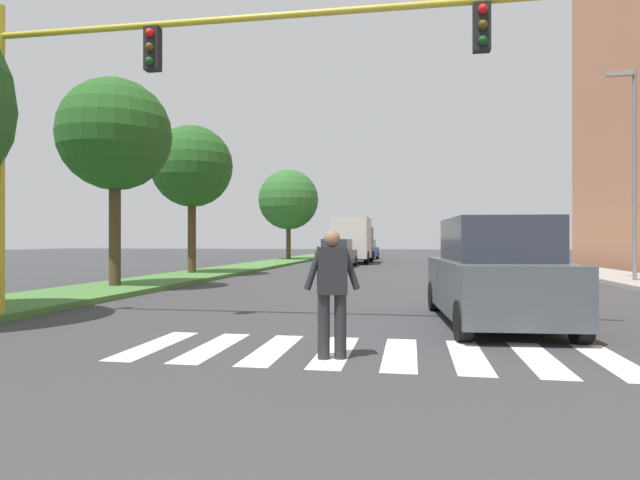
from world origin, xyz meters
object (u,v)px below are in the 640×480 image
(pedestrian_performer, at_px, (332,288))
(truck_box_delivery, at_px, (354,240))
(sedan_distant, at_px, (365,250))
(tree_mid, at_px, (115,135))
(sedan_midblock, at_px, (337,254))
(suv_crossing, at_px, (494,274))
(traffic_light_gantry, at_px, (157,85))
(tree_distant, at_px, (288,200))
(tree_far, at_px, (192,167))
(street_lamp_right, at_px, (632,156))

(pedestrian_performer, bearing_deg, truck_box_delivery, 95.62)
(sedan_distant, bearing_deg, tree_mid, -100.15)
(sedan_midblock, bearing_deg, suv_crossing, -74.31)
(tree_mid, height_order, truck_box_delivery, tree_mid)
(traffic_light_gantry, bearing_deg, suv_crossing, 10.41)
(suv_crossing, bearing_deg, pedestrian_performer, -126.96)
(tree_distant, height_order, truck_box_delivery, tree_distant)
(sedan_distant, distance_m, truck_box_delivery, 8.60)
(tree_far, bearing_deg, truck_box_delivery, 68.65)
(traffic_light_gantry, height_order, pedestrian_performer, traffic_light_gantry)
(tree_far, relative_size, traffic_light_gantry, 0.60)
(traffic_light_gantry, xyz_separation_m, pedestrian_performer, (3.60, -2.25, -3.50))
(tree_mid, xyz_separation_m, tree_distant, (-0.21, 24.86, -0.12))
(tree_far, bearing_deg, traffic_light_gantry, -69.21)
(tree_mid, relative_size, street_lamp_right, 0.87)
(suv_crossing, xyz_separation_m, sedan_distant, (-5.38, 34.91, -0.15))
(street_lamp_right, xyz_separation_m, pedestrian_performer, (-8.79, -13.68, -3.66))
(pedestrian_performer, height_order, sedan_distant, pedestrian_performer)
(tree_distant, xyz_separation_m, sedan_distant, (5.55, 4.95, -3.98))
(sedan_midblock, bearing_deg, tree_mid, -107.50)
(tree_far, distance_m, street_lamp_right, 17.43)
(street_lamp_right, xyz_separation_m, sedan_distant, (-11.63, 24.61, -3.82))
(tree_mid, xyz_separation_m, traffic_light_gantry, (4.58, -6.23, -0.45))
(tree_mid, height_order, tree_distant, tree_distant)
(tree_far, bearing_deg, pedestrian_performer, -60.79)
(tree_distant, bearing_deg, pedestrian_performer, -75.87)
(street_lamp_right, distance_m, sedan_midblock, 16.36)
(tree_far, height_order, suv_crossing, tree_far)
(traffic_light_gantry, xyz_separation_m, sedan_midblock, (0.34, 21.81, -3.66))
(tree_mid, height_order, suv_crossing, tree_mid)
(sedan_distant, bearing_deg, truck_box_delivery, -90.59)
(tree_far, bearing_deg, sedan_distant, 76.01)
(tree_distant, xyz_separation_m, suv_crossing, (10.93, -29.96, -3.83))
(tree_far, xyz_separation_m, sedan_midblock, (5.30, 8.74, -4.06))
(street_lamp_right, bearing_deg, traffic_light_gantry, -137.30)
(tree_mid, height_order, traffic_light_gantry, tree_mid)
(street_lamp_right, distance_m, suv_crossing, 12.59)
(tree_distant, distance_m, street_lamp_right, 26.11)
(traffic_light_gantry, distance_m, street_lamp_right, 16.86)
(tree_distant, xyz_separation_m, street_lamp_right, (17.18, -19.66, -0.16))
(tree_far, xyz_separation_m, suv_crossing, (11.11, -11.94, -3.90))
(traffic_light_gantry, height_order, sedan_distant, traffic_light_gantry)
(traffic_light_gantry, bearing_deg, sedan_midblock, 89.12)
(sedan_distant, bearing_deg, street_lamp_right, -64.71)
(tree_distant, bearing_deg, street_lamp_right, -48.86)
(tree_far, distance_m, sedan_midblock, 11.00)
(tree_mid, xyz_separation_m, tree_far, (-0.39, 6.84, -0.04))
(sedan_midblock, height_order, truck_box_delivery, truck_box_delivery)
(pedestrian_performer, bearing_deg, suv_crossing, 53.04)
(tree_distant, relative_size, suv_crossing, 1.47)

